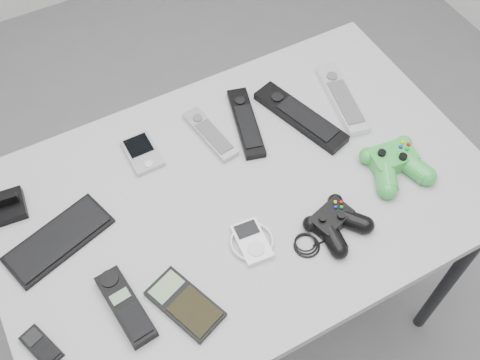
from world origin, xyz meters
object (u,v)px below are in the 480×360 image
desk (241,207)px  pda (142,153)px  pda_keyboard (58,239)px  controller_green (395,162)px  remote_black_a (246,122)px  controller_black (336,222)px  remote_silver_a (210,134)px  cordless_handset (126,306)px  calculator (185,304)px  remote_silver_b (342,98)px  mp3_player (252,241)px  remote_black_b (300,116)px  mobile_phone (41,347)px

desk → pda: pda is taller
pda_keyboard → controller_green: 0.76m
remote_black_a → controller_black: controller_black is taller
remote_silver_a → cordless_handset: bearing=-145.9°
pda → calculator: (-0.07, -0.38, -0.00)m
controller_black → controller_green: controller_green is taller
remote_silver_b → mp3_player: size_ratio=2.33×
remote_black_b → controller_green: 0.25m
remote_silver_a → pda_keyboard: bearing=-174.2°
calculator → mp3_player: 0.19m
remote_black_b → remote_silver_b: 0.12m
pda_keyboard → controller_black: (0.53, -0.25, 0.01)m
remote_black_a → remote_black_b: 0.13m
desk → remote_silver_a: size_ratio=6.31×
remote_black_a → controller_black: 0.34m
remote_silver_a → controller_black: bearing=-78.9°
pda → calculator: bearing=-100.7°
remote_black_a → remote_silver_b: size_ratio=0.92×
calculator → controller_black: (0.36, 0.01, 0.01)m
mp3_player → pda: bearing=114.6°
remote_silver_b → cordless_handset: bearing=-147.4°
calculator → desk: bearing=18.3°
desk → mp3_player: 0.15m
controller_black → desk: bearing=112.4°
desk → remote_black_a: size_ratio=5.17×
pda → remote_silver_a: 0.17m
cordless_handset → calculator: cordless_handset is taller
calculator → mp3_player: size_ratio=1.55×
remote_black_a → calculator: bearing=-117.8°
cordless_handset → controller_black: (0.46, -0.04, 0.01)m
pda → remote_black_a: bearing=-7.8°
pda_keyboard → remote_black_a: bearing=-6.7°
desk → remote_black_b: (0.23, 0.12, 0.08)m
pda → remote_silver_b: bearing=-9.3°
mobile_phone → cordless_handset: cordless_handset is taller
remote_silver_b → calculator: bearing=-140.2°
pda_keyboard → mobile_phone: 0.23m
pda_keyboard → remote_black_a: 0.51m
remote_silver_b → mp3_player: remote_silver_b is taller
pda_keyboard → cordless_handset: cordless_handset is taller
remote_silver_a → mobile_phone: bearing=-157.2°
mobile_phone → cordless_handset: size_ratio=0.52×
mobile_phone → calculator: size_ratio=0.57×
remote_silver_a → controller_green: size_ratio=1.14×
remote_black_b → mobile_phone: 0.77m
remote_black_b → pda_keyboard: bearing=166.9°
desk → remote_black_b: bearing=27.4°
remote_black_a → remote_silver_b: 0.25m
cordless_handset → controller_black: size_ratio=0.80×
remote_silver_a → remote_black_a: remote_black_a is taller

